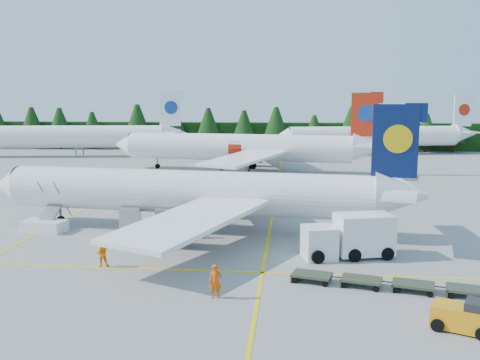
# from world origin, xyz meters

# --- Properties ---
(ground) EXTENTS (320.00, 320.00, 0.00)m
(ground) POSITION_xyz_m (0.00, 0.00, 0.00)
(ground) COLOR gray
(ground) RESTS_ON ground
(taxi_stripe_a) EXTENTS (0.25, 120.00, 0.01)m
(taxi_stripe_a) POSITION_xyz_m (-14.00, 20.00, 0.01)
(taxi_stripe_a) COLOR yellow
(taxi_stripe_a) RESTS_ON ground
(taxi_stripe_b) EXTENTS (0.25, 120.00, 0.01)m
(taxi_stripe_b) POSITION_xyz_m (6.00, 20.00, 0.01)
(taxi_stripe_b) COLOR yellow
(taxi_stripe_b) RESTS_ON ground
(taxi_stripe_cross) EXTENTS (80.00, 0.25, 0.01)m
(taxi_stripe_cross) POSITION_xyz_m (0.00, -6.00, 0.01)
(taxi_stripe_cross) COLOR yellow
(taxi_stripe_cross) RESTS_ON ground
(treeline_hedge) EXTENTS (220.00, 4.00, 6.00)m
(treeline_hedge) POSITION_xyz_m (0.00, 82.00, 3.00)
(treeline_hedge) COLOR black
(treeline_hedge) RESTS_ON ground
(airliner_navy) EXTENTS (38.21, 31.30, 11.12)m
(airliner_navy) POSITION_xyz_m (-1.99, 5.30, 3.34)
(airliner_navy) COLOR white
(airliner_navy) RESTS_ON ground
(airliner_red) EXTENTS (42.50, 34.78, 12.38)m
(airliner_red) POSITION_xyz_m (-1.41, 44.23, 3.72)
(airliner_red) COLOR white
(airliner_red) RESTS_ON ground
(airliner_far_left) EXTENTS (44.22, 9.94, 12.90)m
(airliner_far_left) POSITION_xyz_m (-37.75, 61.76, 4.04)
(airliner_far_left) COLOR white
(airliner_far_left) RESTS_ON ground
(airliner_far_right) EXTENTS (41.20, 12.18, 12.13)m
(airliner_far_right) POSITION_xyz_m (23.55, 71.75, 3.80)
(airliner_far_right) COLOR white
(airliner_far_right) RESTS_ON ground
(airstairs) EXTENTS (3.96, 5.37, 3.34)m
(airstairs) POSITION_xyz_m (-13.64, 3.68, 0.73)
(airstairs) COLOR white
(airstairs) RESTS_ON ground
(service_truck) EXTENTS (6.94, 3.93, 3.17)m
(service_truck) POSITION_xyz_m (12.06, -1.77, 1.57)
(service_truck) COLOR white
(service_truck) RESTS_ON ground
(baggage_tug) EXTENTS (3.28, 2.61, 1.55)m
(baggage_tug) POSITION_xyz_m (16.60, -13.99, 0.76)
(baggage_tug) COLOR orange
(baggage_tug) RESTS_ON ground
(dolly_train) EXTENTS (14.87, 4.48, 0.14)m
(dolly_train) POSITION_xyz_m (15.30, -8.61, 0.46)
(dolly_train) COLOR #333828
(dolly_train) RESTS_ON ground
(uld_pair) EXTENTS (5.76, 2.24, 1.84)m
(uld_pair) POSITION_xyz_m (-4.45, 3.68, 1.24)
(uld_pair) COLOR #333828
(uld_pair) RESTS_ON ground
(crew_a) EXTENTS (0.77, 0.54, 2.01)m
(crew_a) POSITION_xyz_m (3.52, -10.82, 1.00)
(crew_a) COLOR #E54904
(crew_a) RESTS_ON ground
(crew_b) EXTENTS (1.14, 1.04, 1.89)m
(crew_b) POSITION_xyz_m (-5.19, -5.70, 0.94)
(crew_b) COLOR orange
(crew_b) RESTS_ON ground
(crew_c) EXTENTS (0.62, 0.82, 1.81)m
(crew_c) POSITION_xyz_m (15.48, 0.25, 0.90)
(crew_c) COLOR #DD4904
(crew_c) RESTS_ON ground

